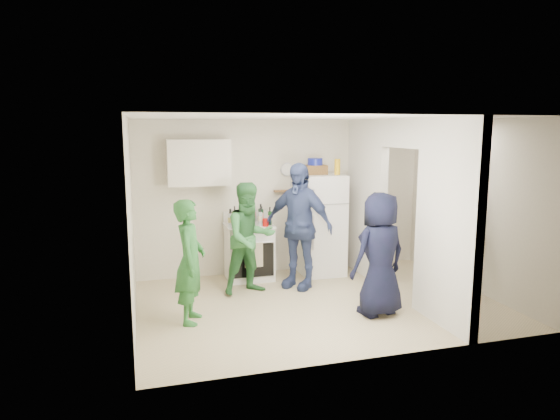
# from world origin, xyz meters

# --- Properties ---
(floor) EXTENTS (4.80, 4.80, 0.00)m
(floor) POSITION_xyz_m (0.00, 0.00, 0.00)
(floor) COLOR beige
(floor) RESTS_ON ground
(wall_back) EXTENTS (4.80, 0.00, 4.80)m
(wall_back) POSITION_xyz_m (0.00, 1.70, 1.25)
(wall_back) COLOR silver
(wall_back) RESTS_ON floor
(wall_front) EXTENTS (4.80, 0.00, 4.80)m
(wall_front) POSITION_xyz_m (0.00, -1.70, 1.25)
(wall_front) COLOR silver
(wall_front) RESTS_ON floor
(wall_left) EXTENTS (0.00, 3.40, 3.40)m
(wall_left) POSITION_xyz_m (-2.40, 0.00, 1.25)
(wall_left) COLOR silver
(wall_left) RESTS_ON floor
(wall_right) EXTENTS (0.00, 3.40, 3.40)m
(wall_right) POSITION_xyz_m (2.40, 0.00, 1.25)
(wall_right) COLOR silver
(wall_right) RESTS_ON floor
(ceiling) EXTENTS (4.80, 4.80, 0.00)m
(ceiling) POSITION_xyz_m (0.00, 0.00, 2.50)
(ceiling) COLOR white
(ceiling) RESTS_ON wall_back
(partition_pier_back) EXTENTS (0.12, 1.20, 2.50)m
(partition_pier_back) POSITION_xyz_m (1.20, 1.10, 1.25)
(partition_pier_back) COLOR silver
(partition_pier_back) RESTS_ON floor
(partition_pier_front) EXTENTS (0.12, 1.20, 2.50)m
(partition_pier_front) POSITION_xyz_m (1.20, -1.10, 1.25)
(partition_pier_front) COLOR silver
(partition_pier_front) RESTS_ON floor
(partition_header) EXTENTS (0.12, 1.00, 0.40)m
(partition_header) POSITION_xyz_m (1.20, 0.00, 2.30)
(partition_header) COLOR silver
(partition_header) RESTS_ON partition_pier_back
(stove) EXTENTS (0.73, 0.61, 0.88)m
(stove) POSITION_xyz_m (-0.67, 1.37, 0.44)
(stove) COLOR white
(stove) RESTS_ON floor
(upper_cabinet) EXTENTS (0.95, 0.34, 0.70)m
(upper_cabinet) POSITION_xyz_m (-1.40, 1.52, 1.85)
(upper_cabinet) COLOR silver
(upper_cabinet) RESTS_ON wall_back
(fridge) EXTENTS (0.67, 0.65, 1.63)m
(fridge) POSITION_xyz_m (0.53, 1.34, 0.82)
(fridge) COLOR white
(fridge) RESTS_ON floor
(wicker_basket) EXTENTS (0.35, 0.25, 0.15)m
(wicker_basket) POSITION_xyz_m (0.43, 1.39, 1.71)
(wicker_basket) COLOR brown
(wicker_basket) RESTS_ON fridge
(blue_bowl) EXTENTS (0.24, 0.24, 0.11)m
(blue_bowl) POSITION_xyz_m (0.43, 1.39, 1.84)
(blue_bowl) COLOR navy
(blue_bowl) RESTS_ON wicker_basket
(yellow_cup_stack_top) EXTENTS (0.09, 0.09, 0.25)m
(yellow_cup_stack_top) POSITION_xyz_m (0.75, 1.24, 1.76)
(yellow_cup_stack_top) COLOR yellow
(yellow_cup_stack_top) RESTS_ON fridge
(wall_clock) EXTENTS (0.22, 0.02, 0.22)m
(wall_clock) POSITION_xyz_m (0.05, 1.68, 1.70)
(wall_clock) COLOR white
(wall_clock) RESTS_ON wall_back
(spice_shelf) EXTENTS (0.35, 0.08, 0.03)m
(spice_shelf) POSITION_xyz_m (0.00, 1.65, 1.35)
(spice_shelf) COLOR olive
(spice_shelf) RESTS_ON wall_back
(nook_window) EXTENTS (0.03, 0.70, 0.80)m
(nook_window) POSITION_xyz_m (2.38, 0.20, 1.65)
(nook_window) COLOR black
(nook_window) RESTS_ON wall_right
(nook_window_frame) EXTENTS (0.04, 0.76, 0.86)m
(nook_window_frame) POSITION_xyz_m (2.36, 0.20, 1.65)
(nook_window_frame) COLOR white
(nook_window_frame) RESTS_ON wall_right
(nook_valance) EXTENTS (0.04, 0.82, 0.18)m
(nook_valance) POSITION_xyz_m (2.34, 0.20, 2.00)
(nook_valance) COLOR white
(nook_valance) RESTS_ON wall_right
(yellow_cup_stack_stove) EXTENTS (0.09, 0.09, 0.25)m
(yellow_cup_stack_stove) POSITION_xyz_m (-0.79, 1.15, 1.00)
(yellow_cup_stack_stove) COLOR #FDFF15
(yellow_cup_stack_stove) RESTS_ON stove
(red_cup) EXTENTS (0.09, 0.09, 0.12)m
(red_cup) POSITION_xyz_m (-0.45, 1.17, 0.94)
(red_cup) COLOR #AC0E0B
(red_cup) RESTS_ON stove
(person_green_left) EXTENTS (0.49, 0.63, 1.53)m
(person_green_left) POSITION_xyz_m (-1.73, -0.17, 0.76)
(person_green_left) COLOR #317C35
(person_green_left) RESTS_ON floor
(person_green_center) EXTENTS (0.90, 0.78, 1.61)m
(person_green_center) POSITION_xyz_m (-0.79, 0.71, 0.81)
(person_green_center) COLOR #387F3A
(person_green_center) RESTS_ON floor
(person_denim) EXTENTS (1.08, 1.11, 1.87)m
(person_denim) POSITION_xyz_m (-0.05, 0.77, 0.94)
(person_denim) COLOR navy
(person_denim) RESTS_ON floor
(person_navy) EXTENTS (0.87, 0.67, 1.58)m
(person_navy) POSITION_xyz_m (0.60, -0.58, 0.79)
(person_navy) COLOR black
(person_navy) RESTS_ON floor
(person_nook) EXTENTS (0.75, 1.15, 1.68)m
(person_nook) POSITION_xyz_m (2.02, 0.03, 0.84)
(person_nook) COLOR black
(person_nook) RESTS_ON floor
(bottle_a) EXTENTS (0.07, 0.07, 0.25)m
(bottle_a) POSITION_xyz_m (-0.93, 1.47, 1.00)
(bottle_a) COLOR brown
(bottle_a) RESTS_ON stove
(bottle_b) EXTENTS (0.07, 0.07, 0.25)m
(bottle_b) POSITION_xyz_m (-0.86, 1.28, 1.00)
(bottle_b) COLOR #1C4E1A
(bottle_b) RESTS_ON stove
(bottle_c) EXTENTS (0.06, 0.06, 0.28)m
(bottle_c) POSITION_xyz_m (-0.74, 1.53, 1.01)
(bottle_c) COLOR silver
(bottle_c) RESTS_ON stove
(bottle_d) EXTENTS (0.06, 0.06, 0.25)m
(bottle_d) POSITION_xyz_m (-0.64, 1.33, 1.00)
(bottle_d) COLOR brown
(bottle_d) RESTS_ON stove
(bottle_e) EXTENTS (0.07, 0.07, 0.32)m
(bottle_e) POSITION_xyz_m (-0.55, 1.55, 1.03)
(bottle_e) COLOR silver
(bottle_e) RESTS_ON stove
(bottle_f) EXTENTS (0.08, 0.08, 0.32)m
(bottle_f) POSITION_xyz_m (-0.47, 1.39, 1.03)
(bottle_f) COLOR #12331D
(bottle_f) RESTS_ON stove
(bottle_g) EXTENTS (0.06, 0.06, 0.25)m
(bottle_g) POSITION_xyz_m (-0.42, 1.52, 1.00)
(bottle_g) COLOR olive
(bottle_g) RESTS_ON stove
(bottle_h) EXTENTS (0.07, 0.07, 0.28)m
(bottle_h) POSITION_xyz_m (-0.98, 1.25, 1.02)
(bottle_h) COLOR silver
(bottle_h) RESTS_ON stove
(bottle_i) EXTENTS (0.08, 0.08, 0.29)m
(bottle_i) POSITION_xyz_m (-0.61, 1.48, 1.02)
(bottle_i) COLOR #54360E
(bottle_i) RESTS_ON stove
(bottle_j) EXTENTS (0.06, 0.06, 0.28)m
(bottle_j) POSITION_xyz_m (-0.35, 1.27, 1.02)
(bottle_j) COLOR #1F5D24
(bottle_j) RESTS_ON stove
(bottle_k) EXTENTS (0.06, 0.06, 0.30)m
(bottle_k) POSITION_xyz_m (-0.88, 1.42, 1.02)
(bottle_k) COLOR brown
(bottle_k) RESTS_ON stove
(bottle_l) EXTENTS (0.06, 0.06, 0.28)m
(bottle_l) POSITION_xyz_m (-0.51, 1.24, 1.02)
(bottle_l) COLOR #9EABAE
(bottle_l) RESTS_ON stove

